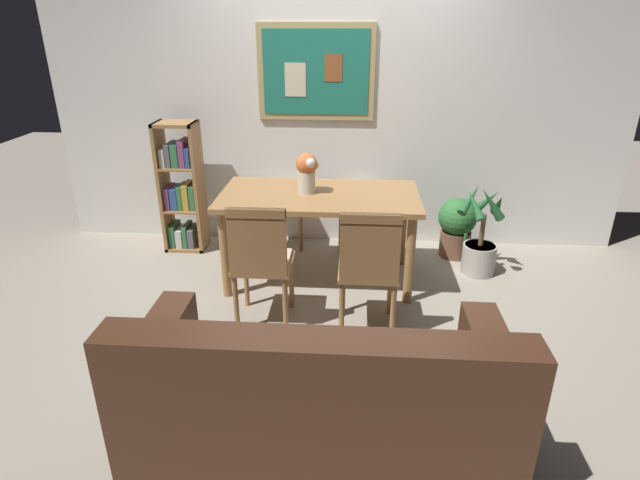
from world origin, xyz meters
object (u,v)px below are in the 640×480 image
(potted_ivy, at_px, (457,226))
(potted_palm, at_px, (480,242))
(dining_chair_far_left, at_px, (285,188))
(dining_chair_near_right, at_px, (369,262))
(dining_chair_near_left, at_px, (261,256))
(flower_vase, at_px, (307,171))
(bookshelf, at_px, (182,190))
(dining_table, at_px, (319,205))
(leather_couch, at_px, (319,400))
(dining_chair_far_right, at_px, (360,189))

(potted_ivy, relative_size, potted_palm, 0.68)
(dining_chair_far_left, xyz_separation_m, dining_chair_near_right, (0.76, -1.55, 0.00))
(dining_chair_near_left, distance_m, flower_vase, 0.88)
(potted_palm, bearing_deg, potted_ivy, 112.00)
(bookshelf, relative_size, potted_ivy, 2.17)
(potted_palm, bearing_deg, dining_table, -171.49)
(leather_couch, relative_size, bookshelf, 1.52)
(potted_palm, distance_m, flower_vase, 1.58)
(dining_chair_near_left, xyz_separation_m, dining_chair_near_right, (0.72, -0.04, 0.00))
(dining_table, distance_m, dining_chair_near_right, 0.87)
(dining_table, distance_m, flower_vase, 0.29)
(dining_table, distance_m, dining_chair_far_right, 0.86)
(dining_table, xyz_separation_m, potted_ivy, (1.20, 0.54, -0.35))
(leather_couch, bearing_deg, bookshelf, 120.66)
(bookshelf, xyz_separation_m, flower_vase, (1.20, -0.53, 0.36))
(dining_table, relative_size, dining_chair_near_right, 1.71)
(leather_couch, xyz_separation_m, potted_palm, (1.20, 2.06, -0.03))
(dining_chair_far_left, bearing_deg, dining_table, -64.19)
(leather_couch, bearing_deg, potted_ivy, 65.93)
(bookshelf, distance_m, potted_palm, 2.67)
(dining_chair_near_right, xyz_separation_m, potted_palm, (0.96, 0.97, -0.26))
(bookshelf, bearing_deg, dining_chair_far_left, 14.38)
(dining_chair_far_right, distance_m, dining_chair_far_left, 0.71)
(dining_chair_far_right, xyz_separation_m, dining_chair_near_right, (0.05, -1.55, 0.00))
(dining_table, bearing_deg, potted_palm, 8.51)
(dining_table, relative_size, dining_chair_far_right, 1.71)
(dining_chair_far_right, bearing_deg, dining_chair_near_left, -113.92)
(leather_couch, distance_m, flower_vase, 1.99)
(dining_chair_near_left, height_order, potted_palm, dining_chair_near_left)
(dining_table, height_order, flower_vase, flower_vase)
(dining_chair_far_left, bearing_deg, dining_chair_far_right, 0.12)
(dining_chair_far_right, relative_size, potted_ivy, 1.67)
(dining_chair_far_left, relative_size, leather_couch, 0.51)
(dining_chair_near_left, height_order, dining_chair_near_right, same)
(bookshelf, xyz_separation_m, potted_palm, (2.63, -0.35, -0.28))
(dining_table, xyz_separation_m, leather_couch, (0.13, -1.86, -0.33))
(dining_table, bearing_deg, flower_vase, 168.78)
(dining_chair_far_right, height_order, dining_chair_far_left, same)
(bookshelf, bearing_deg, leather_couch, -59.34)
(dining_table, xyz_separation_m, dining_chair_near_right, (0.38, -0.77, -0.11))
(dining_chair_far_right, xyz_separation_m, dining_chair_near_left, (-0.67, -1.51, 0.00))
(dining_chair_near_right, height_order, potted_ivy, dining_chair_near_right)
(dining_chair_near_left, distance_m, potted_palm, 1.93)
(dining_chair_far_right, xyz_separation_m, potted_palm, (1.01, -0.58, -0.26))
(dining_chair_far_right, relative_size, dining_chair_near_right, 1.00)
(potted_ivy, distance_m, potted_palm, 0.36)
(dining_chair_near_left, height_order, dining_chair_far_left, same)
(potted_ivy, bearing_deg, dining_chair_near_right, -122.05)
(potted_palm, xyz_separation_m, flower_vase, (-1.43, -0.18, 0.64))
(dining_chair_far_left, relative_size, potted_ivy, 1.67)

